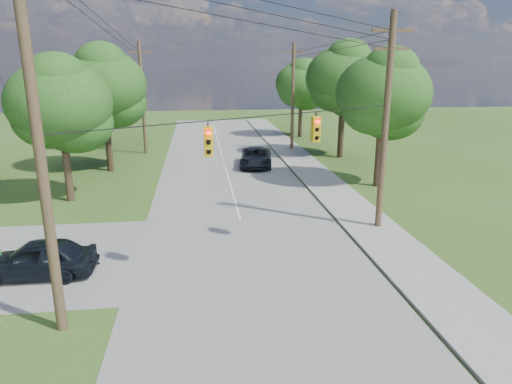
{
  "coord_description": "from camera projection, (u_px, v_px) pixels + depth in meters",
  "views": [
    {
      "loc": [
        -0.1,
        -13.07,
        8.16
      ],
      "look_at": [
        2.21,
        5.0,
        3.0
      ],
      "focal_mm": 32.0,
      "sensor_mm": 36.0,
      "label": 1
    }
  ],
  "objects": [
    {
      "name": "ground",
      "position": [
        208.0,
        325.0,
        14.71
      ],
      "size": [
        140.0,
        140.0,
        0.0
      ],
      "primitive_type": "plane",
      "color": "#39531B",
      "rests_on": "ground"
    },
    {
      "name": "main_road",
      "position": [
        251.0,
        258.0,
        19.72
      ],
      "size": [
        10.0,
        100.0,
        0.03
      ],
      "primitive_type": "cube",
      "color": "gray",
      "rests_on": "ground"
    },
    {
      "name": "sidewalk_east",
      "position": [
        399.0,
        250.0,
        20.53
      ],
      "size": [
        2.6,
        100.0,
        0.12
      ],
      "primitive_type": "cube",
      "color": "gray",
      "rests_on": "ground"
    },
    {
      "name": "pole_sw",
      "position": [
        37.0,
        134.0,
        12.84
      ],
      "size": [
        2.0,
        0.32,
        12.0
      ],
      "color": "brown",
      "rests_on": "ground"
    },
    {
      "name": "pole_ne",
      "position": [
        386.0,
        121.0,
        21.94
      ],
      "size": [
        2.0,
        0.32,
        10.5
      ],
      "color": "brown",
      "rests_on": "ground"
    },
    {
      "name": "pole_north_e",
      "position": [
        293.0,
        96.0,
        43.03
      ],
      "size": [
        2.0,
        0.32,
        10.0
      ],
      "color": "brown",
      "rests_on": "ground"
    },
    {
      "name": "pole_north_w",
      "position": [
        142.0,
        98.0,
        41.34
      ],
      "size": [
        2.0,
        0.32,
        10.0
      ],
      "color": "brown",
      "rests_on": "ground"
    },
    {
      "name": "power_lines",
      "position": [
        226.0,
        43.0,
        23.42
      ],
      "size": [
        13.93,
        29.62,
        4.93
      ],
      "color": "black",
      "rests_on": "ground"
    },
    {
      "name": "traffic_signals",
      "position": [
        267.0,
        134.0,
        17.75
      ],
      "size": [
        4.91,
        3.27,
        1.05
      ],
      "color": "#E5B70D",
      "rests_on": "ground"
    },
    {
      "name": "tree_w_near",
      "position": [
        60.0,
        103.0,
        26.44
      ],
      "size": [
        6.0,
        6.0,
        8.4
      ],
      "color": "#433121",
      "rests_on": "ground"
    },
    {
      "name": "tree_w_mid",
      "position": [
        103.0,
        85.0,
        34.02
      ],
      "size": [
        6.4,
        6.4,
        9.22
      ],
      "color": "#433121",
      "rests_on": "ground"
    },
    {
      "name": "tree_w_far",
      "position": [
        102.0,
        84.0,
        43.41
      ],
      "size": [
        6.0,
        6.0,
        8.73
      ],
      "color": "#433121",
      "rests_on": "ground"
    },
    {
      "name": "tree_e_near",
      "position": [
        383.0,
        93.0,
        29.74
      ],
      "size": [
        6.2,
        6.2,
        8.81
      ],
      "color": "#433121",
      "rests_on": "ground"
    },
    {
      "name": "tree_e_mid",
      "position": [
        344.0,
        78.0,
        39.17
      ],
      "size": [
        6.6,
        6.6,
        9.64
      ],
      "color": "#433121",
      "rests_on": "ground"
    },
    {
      "name": "tree_e_far",
      "position": [
        301.0,
        84.0,
        50.77
      ],
      "size": [
        5.8,
        5.8,
        8.32
      ],
      "color": "#433121",
      "rests_on": "ground"
    },
    {
      "name": "car_cross_dark",
      "position": [
        37.0,
        259.0,
        17.8
      ],
      "size": [
        4.5,
        1.84,
        1.53
      ],
      "primitive_type": "imported",
      "rotation": [
        0.0,
        0.0,
        -1.58
      ],
      "color": "black",
      "rests_on": "cross_road"
    },
    {
      "name": "car_main_north",
      "position": [
        256.0,
        157.0,
        37.08
      ],
      "size": [
        3.18,
        5.62,
        1.48
      ],
      "primitive_type": "imported",
      "rotation": [
        0.0,
        0.0,
        -0.14
      ],
      "color": "black",
      "rests_on": "main_road"
    }
  ]
}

